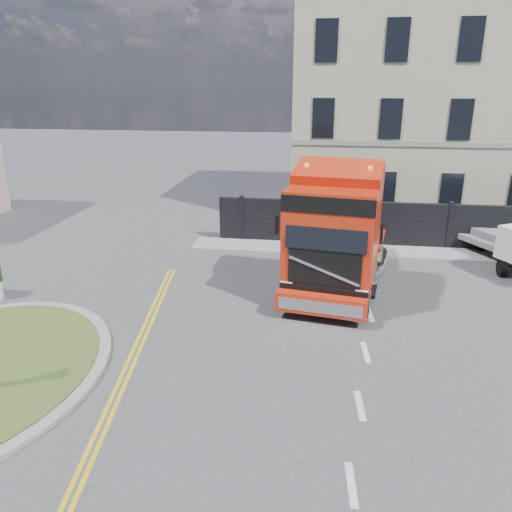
# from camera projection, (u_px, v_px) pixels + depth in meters

# --- Properties ---
(ground) EXTENTS (120.00, 120.00, 0.00)m
(ground) POSITION_uv_depth(u_px,v_px,m) (259.00, 338.00, 14.22)
(ground) COLOR #424244
(ground) RESTS_ON ground
(hoarding_fence) EXTENTS (18.80, 0.25, 2.00)m
(hoarding_fence) POSITION_uv_depth(u_px,v_px,m) (438.00, 227.00, 21.45)
(hoarding_fence) COLOR black
(hoarding_fence) RESTS_ON ground
(georgian_building) EXTENTS (12.30, 10.30, 12.80)m
(georgian_building) POSITION_uv_depth(u_px,v_px,m) (410.00, 104.00, 26.95)
(georgian_building) COLOR #B1AB8C
(georgian_building) RESTS_ON ground
(pavement_far) EXTENTS (20.00, 1.60, 0.12)m
(pavement_far) POSITION_uv_depth(u_px,v_px,m) (426.00, 254.00, 20.99)
(pavement_far) COLOR gray
(pavement_far) RESTS_ON ground
(truck) EXTENTS (3.87, 7.66, 4.38)m
(truck) POSITION_uv_depth(u_px,v_px,m) (336.00, 238.00, 16.66)
(truck) COLOR black
(truck) RESTS_ON ground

